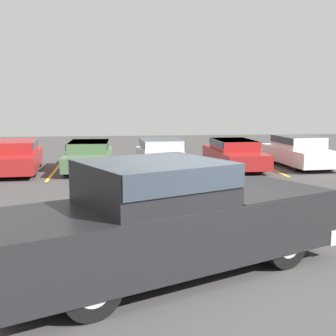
# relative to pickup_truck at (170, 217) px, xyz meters

# --- Properties ---
(ground_plane) EXTENTS (60.00, 60.00, 0.00)m
(ground_plane) POSITION_rel_pickup_truck_xyz_m (0.54, -0.23, -0.95)
(ground_plane) COLOR #423F3F
(stall_stripe_b) EXTENTS (0.12, 5.08, 0.01)m
(stall_stripe_b) POSITION_rel_pickup_truck_xyz_m (-3.32, 11.66, -0.94)
(stall_stripe_b) COLOR yellow
(stall_stripe_b) RESTS_ON ground_plane
(stall_stripe_c) EXTENTS (0.12, 5.08, 0.01)m
(stall_stripe_c) POSITION_rel_pickup_truck_xyz_m (-0.35, 11.66, -0.94)
(stall_stripe_c) COLOR yellow
(stall_stripe_c) RESTS_ON ground_plane
(stall_stripe_d) EXTENTS (0.12, 5.08, 0.01)m
(stall_stripe_d) POSITION_rel_pickup_truck_xyz_m (2.63, 11.66, -0.94)
(stall_stripe_d) COLOR yellow
(stall_stripe_d) RESTS_ON ground_plane
(stall_stripe_e) EXTENTS (0.12, 5.08, 0.01)m
(stall_stripe_e) POSITION_rel_pickup_truck_xyz_m (5.60, 11.66, -0.94)
(stall_stripe_e) COLOR yellow
(stall_stripe_e) RESTS_ON ground_plane
(stall_stripe_f) EXTENTS (0.12, 5.08, 0.01)m
(stall_stripe_f) POSITION_rel_pickup_truck_xyz_m (8.57, 11.66, -0.94)
(stall_stripe_f) COLOR yellow
(stall_stripe_f) RESTS_ON ground_plane
(pickup_truck) EXTENTS (6.30, 4.48, 1.91)m
(pickup_truck) POSITION_rel_pickup_truck_xyz_m (0.00, 0.00, 0.00)
(pickup_truck) COLOR black
(pickup_truck) RESTS_ON ground_plane
(parked_sedan_a) EXTENTS (2.15, 4.77, 1.26)m
(parked_sedan_a) POSITION_rel_pickup_truck_xyz_m (-4.84, 11.57, -0.28)
(parked_sedan_a) COLOR maroon
(parked_sedan_a) RESTS_ON ground_plane
(parked_sedan_b) EXTENTS (1.89, 4.75, 1.16)m
(parked_sedan_b) POSITION_rel_pickup_truck_xyz_m (-1.94, 11.89, -0.32)
(parked_sedan_b) COLOR #4C6B47
(parked_sedan_b) RESTS_ON ground_plane
(parked_sedan_c) EXTENTS (1.91, 4.42, 1.26)m
(parked_sedan_c) POSITION_rel_pickup_truck_xyz_m (1.01, 11.54, -0.28)
(parked_sedan_c) COLOR #B7BABF
(parked_sedan_c) RESTS_ON ground_plane
(parked_sedan_d) EXTENTS (1.85, 4.71, 1.18)m
(parked_sedan_d) POSITION_rel_pickup_truck_xyz_m (4.15, 11.77, -0.31)
(parked_sedan_d) COLOR maroon
(parked_sedan_d) RESTS_ON ground_plane
(parked_sedan_e) EXTENTS (2.07, 4.51, 1.31)m
(parked_sedan_e) POSITION_rel_pickup_truck_xyz_m (7.01, 11.81, -0.26)
(parked_sedan_e) COLOR silver
(parked_sedan_e) RESTS_ON ground_plane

